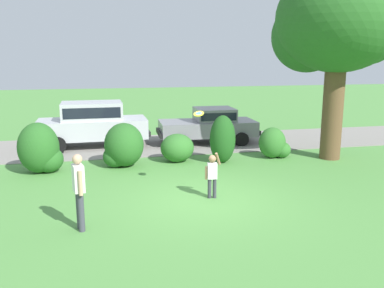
% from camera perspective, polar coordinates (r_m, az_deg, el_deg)
% --- Properties ---
extents(ground_plane, '(80.00, 80.00, 0.00)m').
position_cam_1_polar(ground_plane, '(11.27, 1.61, -7.71)').
color(ground_plane, '#518E42').
extents(driveway_strip, '(28.00, 4.40, 0.02)m').
position_cam_1_polar(driveway_strip, '(18.14, -3.83, -0.04)').
color(driveway_strip, gray).
rests_on(driveway_strip, ground).
extents(oak_tree_large, '(4.54, 4.68, 7.02)m').
position_cam_1_polar(oak_tree_large, '(16.30, 19.23, 15.25)').
color(oak_tree_large, brown).
rests_on(oak_tree_large, ground).
extents(shrub_near_tree, '(1.45, 1.37, 1.68)m').
position_cam_1_polar(shrub_near_tree, '(14.54, -20.20, -0.82)').
color(shrub_near_tree, '#286023').
rests_on(shrub_near_tree, ground).
extents(shrub_centre_left, '(1.43, 1.50, 1.53)m').
position_cam_1_polar(shrub_centre_left, '(14.63, -9.56, -0.34)').
color(shrub_centre_left, '#286023').
rests_on(shrub_centre_left, ground).
extents(shrub_centre, '(1.23, 1.13, 1.03)m').
position_cam_1_polar(shrub_centre, '(15.10, -2.10, -0.67)').
color(shrub_centre, '#33702B').
rests_on(shrub_centre, ground).
extents(shrub_centre_right, '(0.93, 0.92, 1.74)m').
position_cam_1_polar(shrub_centre_right, '(14.92, 4.25, 0.67)').
color(shrub_centre_right, '#1E511C').
rests_on(shrub_centre_right, ground).
extents(shrub_far_end, '(1.23, 0.95, 1.17)m').
position_cam_1_polar(shrub_far_end, '(15.98, 11.29, -0.01)').
color(shrub_far_end, '#33702B').
rests_on(shrub_far_end, ground).
extents(parked_sedan, '(4.44, 2.18, 1.56)m').
position_cam_1_polar(parked_sedan, '(18.32, 2.44, 2.76)').
color(parked_sedan, gray).
rests_on(parked_sedan, ground).
extents(parked_suv, '(4.74, 2.19, 1.92)m').
position_cam_1_polar(parked_suv, '(17.94, -13.59, 2.98)').
color(parked_suv, silver).
rests_on(parked_suv, ground).
extents(child_thrower, '(0.46, 0.25, 1.29)m').
position_cam_1_polar(child_thrower, '(11.21, 2.81, -3.99)').
color(child_thrower, '#383842').
rests_on(child_thrower, ground).
extents(frisbee, '(0.30, 0.28, 0.17)m').
position_cam_1_polar(frisbee, '(11.31, 0.94, 4.21)').
color(frisbee, yellow).
extents(adult_onlooker, '(0.30, 0.52, 1.74)m').
position_cam_1_polar(adult_onlooker, '(9.44, -15.37, -5.85)').
color(adult_onlooker, '#3F3F4C').
rests_on(adult_onlooker, ground).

